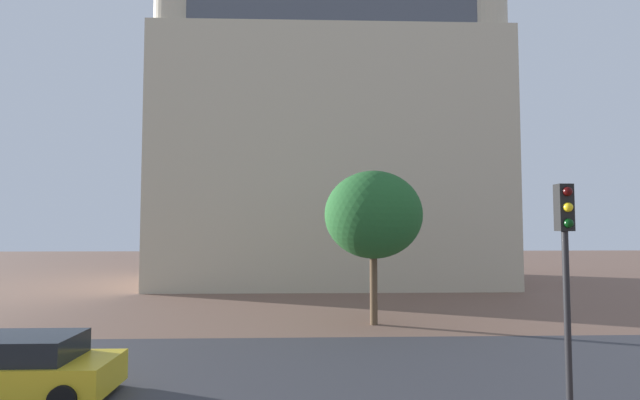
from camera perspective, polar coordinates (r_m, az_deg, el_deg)
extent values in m
plane|color=brown|center=(15.10, -0.20, -19.42)|extent=(120.00, 120.00, 0.00)
cube|color=#38383D|center=(13.88, -0.04, -20.87)|extent=(120.00, 8.07, 0.00)
cube|color=beige|center=(34.76, 1.14, 4.20)|extent=(24.03, 12.20, 17.39)
cube|color=#4C515B|center=(37.35, 1.12, 19.43)|extent=(22.11, 11.22, 2.40)
cube|color=beige|center=(36.88, 1.73, 17.53)|extent=(4.10, 4.10, 34.55)
cylinder|color=beige|center=(31.71, -17.97, 8.40)|extent=(2.80, 2.80, 21.02)
cylinder|color=beige|center=(32.84, 20.40, 7.79)|extent=(2.80, 2.80, 20.73)
cube|color=gold|center=(13.82, -33.13, -18.03)|extent=(4.23, 1.84, 0.77)
cube|color=black|center=(13.66, -33.04, -15.30)|extent=(2.37, 1.61, 0.58)
cylinder|color=black|center=(14.06, -25.94, -18.98)|extent=(0.64, 0.22, 0.64)
cylinder|color=black|center=(12.47, -29.63, -21.00)|extent=(0.64, 0.22, 0.64)
cylinder|color=black|center=(10.05, 28.76, -15.25)|extent=(0.12, 0.12, 4.11)
cube|color=black|center=(9.82, 28.37, -0.84)|extent=(0.28, 0.24, 0.90)
sphere|color=#390606|center=(9.72, 28.71, 0.96)|extent=(0.18, 0.18, 0.18)
sphere|color=yellow|center=(9.71, 28.75, -0.81)|extent=(0.18, 0.18, 0.18)
sphere|color=#06330C|center=(9.70, 28.80, -2.58)|extent=(0.18, 0.18, 0.18)
cylinder|color=brown|center=(19.80, 6.77, -11.07)|extent=(0.32, 0.32, 3.00)
ellipsoid|color=#235B28|center=(19.62, 6.71, -1.83)|extent=(4.20, 4.20, 3.78)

